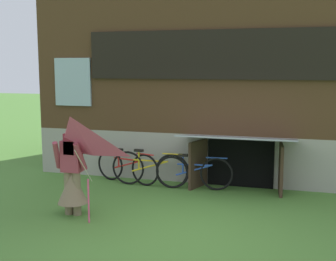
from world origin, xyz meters
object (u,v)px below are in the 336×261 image
(bicycle_red, at_px, (127,167))
(person, at_px, (72,179))
(bicycle_yellow, at_px, (150,169))
(kite, at_px, (71,146))
(bicycle_blue, at_px, (194,172))

(bicycle_red, bearing_deg, person, -78.09)
(bicycle_yellow, height_order, bicycle_red, bicycle_yellow)
(kite, bearing_deg, bicycle_yellow, 81.44)
(person, bearing_deg, bicycle_red, 109.62)
(person, distance_m, bicycle_red, 2.29)
(bicycle_blue, bearing_deg, bicycle_yellow, 176.30)
(bicycle_blue, bearing_deg, person, -133.12)
(person, distance_m, kite, 0.93)
(person, bearing_deg, bicycle_yellow, 94.64)
(bicycle_blue, height_order, bicycle_red, bicycle_red)
(kite, bearing_deg, bicycle_red, 93.44)
(bicycle_red, bearing_deg, kite, -71.50)
(person, xyz_separation_m, bicycle_yellow, (0.70, 2.13, -0.25))
(bicycle_yellow, bearing_deg, bicycle_blue, 2.92)
(bicycle_blue, bearing_deg, kite, -122.37)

